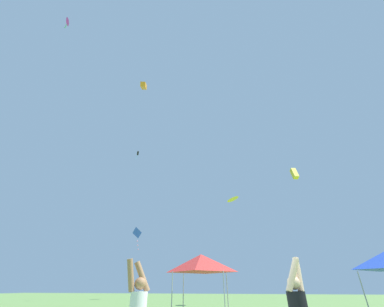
{
  "coord_description": "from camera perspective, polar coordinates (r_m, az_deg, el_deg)",
  "views": [
    {
      "loc": [
        -0.01,
        -5.8,
        1.56
      ],
      "look_at": [
        -3.81,
        14.21,
        13.09
      ],
      "focal_mm": 22.0,
      "sensor_mm": 36.0,
      "label": 1
    }
  ],
  "objects": [
    {
      "name": "kite_blue_diamond",
      "position": [
        39.0,
        -13.12,
        -18.37
      ],
      "size": [
        1.11,
        1.23,
        3.08
      ],
      "color": "blue"
    },
    {
      "name": "kite_orange_box",
      "position": [
        22.84,
        -11.66,
        15.79
      ],
      "size": [
        0.71,
        1.22,
        0.9
      ],
      "color": "orange"
    },
    {
      "name": "canopy_tent_red",
      "position": [
        15.44,
        2.23,
        -25.03
      ],
      "size": [
        3.04,
        3.04,
        3.25
      ],
      "color": "#9E9EA3",
      "rests_on": "ground"
    },
    {
      "name": "kite_yellow_box",
      "position": [
        26.46,
        23.58,
        -4.48
      ],
      "size": [
        0.65,
        0.93,
        1.28
      ],
      "color": "yellow"
    },
    {
      "name": "kite_black_box",
      "position": [
        39.07,
        -13.01,
        0.06
      ],
      "size": [
        0.53,
        0.71,
        1.43
      ],
      "color": "black"
    },
    {
      "name": "kite_yellow_delta",
      "position": [
        27.54,
        9.8,
        -10.73
      ],
      "size": [
        1.41,
        1.44,
        0.64
      ],
      "color": "yellow"
    },
    {
      "name": "kite_magenta_delta",
      "position": [
        28.65,
        -27.86,
        26.37
      ],
      "size": [
        0.88,
        0.89,
        1.65
      ],
      "color": "#D6389E"
    }
  ]
}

